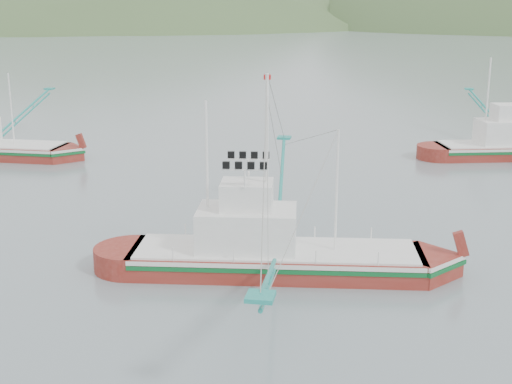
# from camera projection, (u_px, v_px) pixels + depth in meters

# --- Properties ---
(ground) EXTENTS (1200.00, 1200.00, 0.00)m
(ground) POSITION_uv_depth(u_px,v_px,m) (237.00, 280.00, 37.58)
(ground) COLOR slate
(ground) RESTS_ON ground
(main_boat) EXTENTS (16.08, 28.41, 11.53)m
(main_boat) POSITION_uv_depth(u_px,v_px,m) (272.00, 242.00, 38.19)
(main_boat) COLOR maroon
(main_boat) RESTS_ON ground
(headland_left) EXTENTS (448.00, 308.00, 210.00)m
(headland_left) POSITION_uv_depth(u_px,v_px,m) (52.00, 26.00, 409.63)
(headland_left) COLOR #3C562C
(headland_left) RESTS_ON ground
(ridge_distant) EXTENTS (960.00, 400.00, 240.00)m
(ridge_distant) POSITION_uv_depth(u_px,v_px,m) (411.00, 19.00, 565.59)
(ridge_distant) COLOR slate
(ridge_distant) RESTS_ON ground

